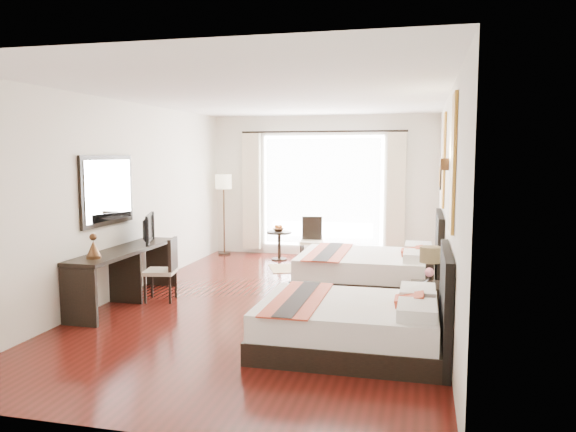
% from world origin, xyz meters
% --- Properties ---
extents(floor, '(4.50, 7.50, 0.01)m').
position_xyz_m(floor, '(0.00, 0.00, -0.01)').
color(floor, '#3C100A').
rests_on(floor, ground).
extents(ceiling, '(4.50, 7.50, 0.02)m').
position_xyz_m(ceiling, '(0.00, 0.00, 2.79)').
color(ceiling, white).
rests_on(ceiling, wall_headboard).
extents(wall_headboard, '(0.01, 7.50, 2.80)m').
position_xyz_m(wall_headboard, '(2.25, 0.00, 1.40)').
color(wall_headboard, silver).
rests_on(wall_headboard, floor).
extents(wall_desk, '(0.01, 7.50, 2.80)m').
position_xyz_m(wall_desk, '(-2.25, 0.00, 1.40)').
color(wall_desk, silver).
rests_on(wall_desk, floor).
extents(wall_window, '(4.50, 0.01, 2.80)m').
position_xyz_m(wall_window, '(0.00, 3.75, 1.40)').
color(wall_window, silver).
rests_on(wall_window, floor).
extents(wall_entry, '(4.50, 0.01, 2.80)m').
position_xyz_m(wall_entry, '(0.00, -3.75, 1.40)').
color(wall_entry, silver).
rests_on(wall_entry, floor).
extents(window_glass, '(2.40, 0.02, 2.20)m').
position_xyz_m(window_glass, '(0.00, 3.73, 1.30)').
color(window_glass, white).
rests_on(window_glass, wall_window).
extents(sheer_curtain, '(2.30, 0.02, 2.10)m').
position_xyz_m(sheer_curtain, '(0.00, 3.67, 1.30)').
color(sheer_curtain, white).
rests_on(sheer_curtain, wall_window).
extents(drape_left, '(0.35, 0.14, 2.35)m').
position_xyz_m(drape_left, '(-1.45, 3.63, 1.28)').
color(drape_left, '#BAB290').
rests_on(drape_left, floor).
extents(drape_right, '(0.35, 0.14, 2.35)m').
position_xyz_m(drape_right, '(1.45, 3.63, 1.28)').
color(drape_right, '#BAB290').
rests_on(drape_right, floor).
extents(art_panel_near, '(0.03, 0.50, 1.35)m').
position_xyz_m(art_panel_near, '(2.23, -1.61, 1.95)').
color(art_panel_near, '#943E15').
rests_on(art_panel_near, wall_headboard).
extents(art_panel_far, '(0.03, 0.50, 1.35)m').
position_xyz_m(art_panel_far, '(2.23, 1.07, 1.95)').
color(art_panel_far, '#943E15').
rests_on(art_panel_far, wall_headboard).
extents(wall_sconce, '(0.10, 0.14, 0.14)m').
position_xyz_m(wall_sconce, '(2.19, -0.42, 1.92)').
color(wall_sconce, '#432A18').
rests_on(wall_sconce, wall_headboard).
extents(mirror_frame, '(0.04, 1.25, 0.95)m').
position_xyz_m(mirror_frame, '(-2.22, -0.49, 1.55)').
color(mirror_frame, black).
rests_on(mirror_frame, wall_desk).
extents(mirror_glass, '(0.01, 1.12, 0.82)m').
position_xyz_m(mirror_glass, '(-2.19, -0.49, 1.55)').
color(mirror_glass, white).
rests_on(mirror_glass, mirror_frame).
extents(bed_near, '(1.96, 1.52, 1.10)m').
position_xyz_m(bed_near, '(1.33, -1.61, 0.29)').
color(bed_near, black).
rests_on(bed_near, floor).
extents(bed_far, '(2.11, 1.64, 1.19)m').
position_xyz_m(bed_far, '(1.25, 1.07, 0.31)').
color(bed_far, black).
rests_on(bed_far, floor).
extents(nightstand, '(0.40, 0.49, 0.47)m').
position_xyz_m(nightstand, '(2.03, -0.42, 0.24)').
color(nightstand, black).
rests_on(nightstand, floor).
extents(table_lamp, '(0.26, 0.26, 0.41)m').
position_xyz_m(table_lamp, '(2.06, -0.29, 0.78)').
color(table_lamp, black).
rests_on(table_lamp, nightstand).
extents(vase, '(0.14, 0.14, 0.12)m').
position_xyz_m(vase, '(2.05, -0.57, 0.56)').
color(vase, black).
rests_on(vase, nightstand).
extents(console_desk, '(0.50, 2.20, 0.76)m').
position_xyz_m(console_desk, '(-1.99, -0.49, 0.38)').
color(console_desk, black).
rests_on(console_desk, floor).
extents(television, '(0.35, 0.72, 0.42)m').
position_xyz_m(television, '(-1.97, 0.06, 0.97)').
color(television, black).
rests_on(television, console_desk).
extents(bronze_figurine, '(0.19, 0.19, 0.27)m').
position_xyz_m(bronze_figurine, '(-1.99, -1.22, 0.89)').
color(bronze_figurine, '#432A18').
rests_on(bronze_figurine, console_desk).
extents(desk_chair, '(0.48, 0.48, 0.88)m').
position_xyz_m(desk_chair, '(-1.56, -0.25, 0.27)').
color(desk_chair, tan).
rests_on(desk_chair, floor).
extents(floor_lamp, '(0.33, 0.33, 1.63)m').
position_xyz_m(floor_lamp, '(-1.97, 3.40, 1.38)').
color(floor_lamp, black).
rests_on(floor_lamp, floor).
extents(side_table, '(0.48, 0.48, 0.55)m').
position_xyz_m(side_table, '(-0.73, 3.08, 0.28)').
color(side_table, black).
rests_on(side_table, floor).
extents(fruit_bowl, '(0.26, 0.26, 0.06)m').
position_xyz_m(fruit_bowl, '(-0.75, 3.11, 0.58)').
color(fruit_bowl, '#402216').
rests_on(fruit_bowl, side_table).
extents(window_chair, '(0.44, 0.44, 0.87)m').
position_xyz_m(window_chair, '(-0.06, 2.86, 0.27)').
color(window_chair, tan).
rests_on(window_chair, floor).
extents(jute_rug, '(1.38, 1.17, 0.01)m').
position_xyz_m(jute_rug, '(-0.11, 2.39, 0.01)').
color(jute_rug, tan).
rests_on(jute_rug, floor).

